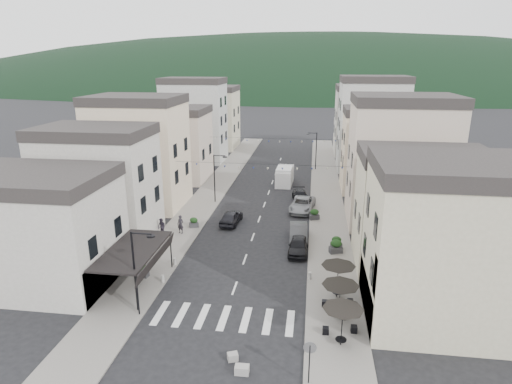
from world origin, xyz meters
TOP-DOWN VIEW (x-y plane):
  - ground at (0.00, 0.00)m, footprint 700.00×700.00m
  - sidewalk_left at (-7.50, 32.00)m, footprint 4.00×76.00m
  - sidewalk_right at (7.50, 32.00)m, footprint 4.00×76.00m
  - hill_backdrop at (0.00, 300.00)m, footprint 640.00×360.00m
  - boutique_building at (-15.50, 5.00)m, footprint 12.00×8.00m
  - bistro_building at (14.50, 4.00)m, footprint 10.00×8.00m
  - boutique_awning at (-7.25, 5.00)m, footprint 3.77×7.50m
  - buildings_row_left at (-14.50, 37.75)m, footprint 10.20×54.16m
  - buildings_row_right at (14.50, 36.59)m, footprint 10.20×54.16m
  - cafe_terrace at (7.70, 2.80)m, footprint 2.50×8.10m
  - streetlamp_left_near at (-5.82, 2.00)m, footprint 1.70×0.56m
  - streetlamp_left_far at (-5.82, 26.00)m, footprint 1.70×0.56m
  - streetlamp_right_far at (5.82, 44.00)m, footprint 1.70×0.56m
  - traffic_sign at (5.80, -3.50)m, footprint 0.70×0.07m
  - bollards at (0.00, 5.50)m, footprint 11.66×10.26m
  - bunting_near at (0.00, 22.00)m, footprint 19.00×0.28m
  - bunting_far at (0.00, 38.00)m, footprint 19.00×0.28m
  - parked_car_a at (4.60, 12.99)m, footprint 1.84×4.32m
  - parked_car_b at (4.49, 15.71)m, footprint 1.88×4.87m
  - parked_car_c at (4.60, 24.40)m, footprint 3.23×5.80m
  - parked_car_d at (4.24, 27.88)m, footprint 2.37×4.69m
  - parked_car_e at (-2.80, 19.30)m, footprint 2.11×4.46m
  - delivery_van at (1.80, 35.25)m, footprint 2.31×5.43m
  - pedestrian_a at (-7.27, 15.76)m, footprint 0.77×0.60m
  - pedestrian_b at (-8.97, 15.02)m, footprint 1.04×0.95m
  - concrete_block_a at (2.10, -3.15)m, footprint 0.81×0.52m
  - concrete_block_b at (1.38, -2.12)m, footprint 0.73×0.65m
  - planter_la at (-7.62, 6.63)m, footprint 1.05×0.69m
  - planter_lb at (-6.41, 17.52)m, footprint 1.07×0.84m
  - planter_ra at (7.96, 13.19)m, footprint 1.29×0.97m
  - planter_rb at (8.05, 14.29)m, footprint 1.10×0.75m
  - planter_rc at (6.00, 21.46)m, footprint 1.20×0.92m

SIDE VIEW (x-z plane):
  - ground at x=0.00m, z-range 0.00..0.00m
  - hill_backdrop at x=0.00m, z-range -35.00..35.00m
  - sidewalk_left at x=-7.50m, z-range 0.00..0.12m
  - sidewalk_right at x=7.50m, z-range 0.00..0.12m
  - concrete_block_b at x=1.38m, z-range 0.00..0.45m
  - concrete_block_a at x=2.10m, z-range 0.00..0.50m
  - bollards at x=0.00m, z-range 0.12..0.72m
  - planter_lb at x=-6.41m, z-range 0.10..1.16m
  - planter_la at x=-7.62m, z-range 0.10..1.20m
  - parked_car_d at x=4.24m, z-range 0.00..1.30m
  - planter_rb at x=8.05m, z-range 0.10..1.23m
  - planter_rc at x=6.00m, z-range 0.10..1.29m
  - parked_car_a at x=4.60m, z-range 0.00..1.46m
  - parked_car_e at x=-2.80m, z-range 0.00..1.47m
  - planter_ra at x=7.96m, z-range 0.10..1.38m
  - parked_car_c at x=4.60m, z-range 0.00..1.53m
  - parked_car_b at x=4.49m, z-range 0.00..1.58m
  - pedestrian_b at x=-8.97m, z-range 0.12..1.86m
  - pedestrian_a at x=-7.27m, z-range 0.12..1.99m
  - delivery_van at x=1.80m, z-range -0.02..2.54m
  - traffic_sign at x=5.80m, z-range 0.58..3.28m
  - cafe_terrace at x=7.70m, z-range 1.09..3.62m
  - boutique_awning at x=-7.25m, z-range 1.48..4.75m
  - streetlamp_left_near at x=-5.82m, z-range 0.70..6.70m
  - streetlamp_left_far at x=-5.82m, z-range 0.70..6.70m
  - streetlamp_right_far at x=5.82m, z-range 0.70..6.70m
  - boutique_building at x=-15.50m, z-range 0.00..8.00m
  - bistro_building at x=14.50m, z-range 0.00..10.00m
  - bunting_near at x=0.00m, z-range 5.34..5.96m
  - bunting_far at x=0.00m, z-range 5.34..5.96m
  - buildings_row_left at x=-14.50m, z-range -0.88..13.12m
  - buildings_row_right at x=14.50m, z-range -0.93..13.57m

